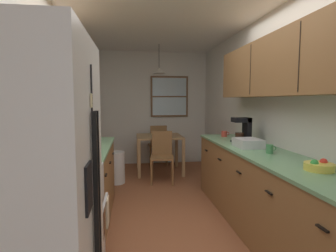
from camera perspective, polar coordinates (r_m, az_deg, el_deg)
name	(u,v)px	position (r m, az deg, el deg)	size (l,w,h in m)	color
ground_plane	(164,206)	(3.91, -0.94, -16.45)	(12.00, 12.00, 0.00)	brown
wall_left	(58,115)	(3.72, -22.10, 2.24)	(0.10, 9.00, 2.55)	silver
wall_right	(259,113)	(4.02, 18.53, 2.56)	(0.10, 9.00, 2.55)	silver
wall_back	(150,108)	(6.27, -3.81, 3.76)	(4.40, 0.10, 2.55)	silver
ceiling_slab	(163,12)	(3.80, -1.01, 22.79)	(4.40, 9.00, 0.08)	white
refrigerator	(25,213)	(1.61, -27.80, -15.94)	(0.71, 0.82, 1.77)	white
stove_range	(60,226)	(2.43, -21.76, -18.87)	(0.66, 0.63, 1.10)	silver
microwave_over_range	(38,74)	(2.26, -25.65, 9.78)	(0.39, 0.64, 0.33)	silver
counter_left	(85,183)	(3.51, -17.13, -11.44)	(0.64, 1.71, 0.90)	olive
upper_cabinets_left	(68,67)	(3.37, -20.34, 11.47)	(0.33, 1.79, 0.65)	olive
counter_right	(266,194)	(3.19, 19.85, -13.28)	(0.64, 3.19, 0.90)	olive
upper_cabinets_right	(286,65)	(3.07, 23.49, 11.75)	(0.33, 2.87, 0.64)	olive
dining_table	(159,141)	(5.47, -1.85, -3.25)	(0.89, 0.85, 0.75)	#A87F51
dining_chair_near	(162,154)	(4.87, -1.27, -5.89)	(0.44, 0.44, 0.90)	olive
dining_chair_far	(158,143)	(6.12, -2.14, -3.57)	(0.42, 0.42, 0.90)	olive
pendant_light	(159,71)	(5.44, -1.89, 11.55)	(0.26, 0.26, 0.57)	black
back_window	(169,97)	(6.24, 0.29, 6.20)	(0.86, 0.05, 0.93)	brown
trash_bin	(116,168)	(4.90, -10.81, -8.57)	(0.30, 0.30, 0.56)	white
storage_canister	(70,150)	(2.71, -19.91, -4.81)	(0.12, 0.12, 0.18)	#D84C19
dish_towel	(107,212)	(2.51, -12.61, -17.14)	(0.02, 0.16, 0.24)	beige
coffee_maker	(243,130)	(3.70, 15.55, -0.72)	(0.22, 0.18, 0.33)	black
mug_by_coffeemaker	(224,134)	(4.24, 11.76, -1.63)	(0.13, 0.09, 0.09)	#BF3F33
mug_spare	(270,149)	(3.05, 20.61, -4.54)	(0.11, 0.07, 0.09)	#3F7F4C
fruit_bowl	(319,166)	(2.48, 29.17, -7.35)	(0.23, 0.23, 0.09)	#E5D14C
dish_rack	(248,143)	(3.37, 16.49, -3.45)	(0.28, 0.34, 0.10)	silver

